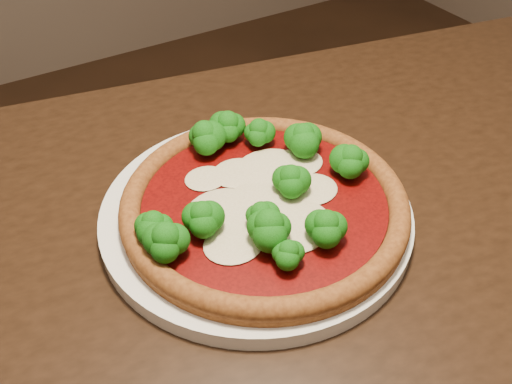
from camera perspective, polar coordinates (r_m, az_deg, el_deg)
dining_table at (r=0.68m, az=1.05°, el=-11.27°), size 1.38×1.00×0.75m
plate at (r=0.63m, az=-0.00°, el=-2.13°), size 0.34×0.34×0.02m
pizza at (r=0.61m, az=0.62°, el=-0.64°), size 0.31×0.31×0.06m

